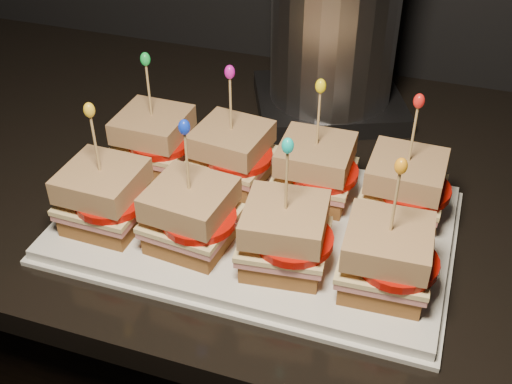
% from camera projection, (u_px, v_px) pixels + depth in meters
% --- Properties ---
extents(platter, '(0.44, 0.27, 0.02)m').
position_uv_depth(platter, '(256.00, 223.00, 0.76)').
color(platter, silver).
rests_on(platter, granite_slab).
extents(platter_rim, '(0.46, 0.29, 0.01)m').
position_uv_depth(platter_rim, '(256.00, 227.00, 0.76)').
color(platter_rim, silver).
rests_on(platter_rim, granite_slab).
extents(sandwich_0_bread_bot, '(0.08, 0.08, 0.02)m').
position_uv_depth(sandwich_0_bread_bot, '(156.00, 157.00, 0.83)').
color(sandwich_0_bread_bot, brown).
rests_on(sandwich_0_bread_bot, platter).
extents(sandwich_0_ham, '(0.09, 0.09, 0.01)m').
position_uv_depth(sandwich_0_ham, '(155.00, 147.00, 0.83)').
color(sandwich_0_ham, '#B86460').
rests_on(sandwich_0_ham, sandwich_0_bread_bot).
extents(sandwich_0_cheese, '(0.09, 0.09, 0.01)m').
position_uv_depth(sandwich_0_cheese, '(155.00, 142.00, 0.82)').
color(sandwich_0_cheese, '#ECD28C').
rests_on(sandwich_0_cheese, sandwich_0_ham).
extents(sandwich_0_tomato, '(0.08, 0.08, 0.01)m').
position_uv_depth(sandwich_0_tomato, '(161.00, 141.00, 0.81)').
color(sandwich_0_tomato, '#AE0E05').
rests_on(sandwich_0_tomato, sandwich_0_cheese).
extents(sandwich_0_bread_top, '(0.08, 0.08, 0.03)m').
position_uv_depth(sandwich_0_bread_top, '(153.00, 125.00, 0.81)').
color(sandwich_0_bread_top, brown).
rests_on(sandwich_0_bread_top, sandwich_0_tomato).
extents(sandwich_0_pick, '(0.00, 0.00, 0.09)m').
position_uv_depth(sandwich_0_pick, '(149.00, 93.00, 0.78)').
color(sandwich_0_pick, tan).
rests_on(sandwich_0_pick, sandwich_0_bread_top).
extents(sandwich_0_frill, '(0.01, 0.01, 0.02)m').
position_uv_depth(sandwich_0_frill, '(145.00, 59.00, 0.75)').
color(sandwich_0_frill, green).
rests_on(sandwich_0_frill, sandwich_0_pick).
extents(sandwich_1_bread_bot, '(0.09, 0.09, 0.02)m').
position_uv_depth(sandwich_1_bread_bot, '(232.00, 172.00, 0.81)').
color(sandwich_1_bread_bot, brown).
rests_on(sandwich_1_bread_bot, platter).
extents(sandwich_1_ham, '(0.10, 0.10, 0.01)m').
position_uv_depth(sandwich_1_ham, '(232.00, 162.00, 0.80)').
color(sandwich_1_ham, '#B86460').
rests_on(sandwich_1_ham, sandwich_1_bread_bot).
extents(sandwich_1_cheese, '(0.10, 0.10, 0.01)m').
position_uv_depth(sandwich_1_cheese, '(232.00, 157.00, 0.79)').
color(sandwich_1_cheese, '#ECD28C').
rests_on(sandwich_1_cheese, sandwich_1_ham).
extents(sandwich_1_tomato, '(0.08, 0.08, 0.01)m').
position_uv_depth(sandwich_1_tomato, '(239.00, 156.00, 0.78)').
color(sandwich_1_tomato, '#AE0E05').
rests_on(sandwich_1_tomato, sandwich_1_cheese).
extents(sandwich_1_bread_top, '(0.09, 0.09, 0.03)m').
position_uv_depth(sandwich_1_bread_top, '(231.00, 139.00, 0.78)').
color(sandwich_1_bread_top, brown).
rests_on(sandwich_1_bread_top, sandwich_1_tomato).
extents(sandwich_1_pick, '(0.00, 0.00, 0.09)m').
position_uv_depth(sandwich_1_pick, '(231.00, 107.00, 0.75)').
color(sandwich_1_pick, tan).
rests_on(sandwich_1_pick, sandwich_1_bread_top).
extents(sandwich_1_frill, '(0.01, 0.01, 0.02)m').
position_uv_depth(sandwich_1_frill, '(230.00, 72.00, 0.73)').
color(sandwich_1_frill, '#C4139C').
rests_on(sandwich_1_frill, sandwich_1_pick).
extents(sandwich_2_bread_bot, '(0.08, 0.08, 0.02)m').
position_uv_depth(sandwich_2_bread_bot, '(314.00, 188.00, 0.78)').
color(sandwich_2_bread_bot, brown).
rests_on(sandwich_2_bread_bot, platter).
extents(sandwich_2_ham, '(0.09, 0.09, 0.01)m').
position_uv_depth(sandwich_2_ham, '(315.00, 177.00, 0.77)').
color(sandwich_2_ham, '#B86460').
rests_on(sandwich_2_ham, sandwich_2_bread_bot).
extents(sandwich_2_cheese, '(0.09, 0.09, 0.01)m').
position_uv_depth(sandwich_2_cheese, '(315.00, 173.00, 0.77)').
color(sandwich_2_cheese, '#ECD28C').
rests_on(sandwich_2_cheese, sandwich_2_ham).
extents(sandwich_2_tomato, '(0.08, 0.08, 0.01)m').
position_uv_depth(sandwich_2_tomato, '(324.00, 172.00, 0.76)').
color(sandwich_2_tomato, '#AE0E05').
rests_on(sandwich_2_tomato, sandwich_2_cheese).
extents(sandwich_2_bread_top, '(0.08, 0.08, 0.03)m').
position_uv_depth(sandwich_2_bread_top, '(316.00, 154.00, 0.75)').
color(sandwich_2_bread_top, brown).
rests_on(sandwich_2_bread_top, sandwich_2_tomato).
extents(sandwich_2_pick, '(0.00, 0.00, 0.09)m').
position_uv_depth(sandwich_2_pick, '(318.00, 122.00, 0.73)').
color(sandwich_2_pick, tan).
rests_on(sandwich_2_pick, sandwich_2_bread_top).
extents(sandwich_2_frill, '(0.01, 0.01, 0.02)m').
position_uv_depth(sandwich_2_frill, '(321.00, 86.00, 0.70)').
color(sandwich_2_frill, yellow).
rests_on(sandwich_2_frill, sandwich_2_pick).
extents(sandwich_3_bread_bot, '(0.08, 0.08, 0.02)m').
position_uv_depth(sandwich_3_bread_bot, '(401.00, 205.00, 0.75)').
color(sandwich_3_bread_bot, brown).
rests_on(sandwich_3_bread_bot, platter).
extents(sandwich_3_ham, '(0.09, 0.09, 0.01)m').
position_uv_depth(sandwich_3_ham, '(403.00, 194.00, 0.74)').
color(sandwich_3_ham, '#B86460').
rests_on(sandwich_3_ham, sandwich_3_bread_bot).
extents(sandwich_3_cheese, '(0.09, 0.09, 0.01)m').
position_uv_depth(sandwich_3_cheese, '(404.00, 189.00, 0.74)').
color(sandwich_3_cheese, '#ECD28C').
rests_on(sandwich_3_cheese, sandwich_3_ham).
extents(sandwich_3_tomato, '(0.08, 0.08, 0.01)m').
position_uv_depth(sandwich_3_tomato, '(415.00, 189.00, 0.73)').
color(sandwich_3_tomato, '#AE0E05').
rests_on(sandwich_3_tomato, sandwich_3_cheese).
extents(sandwich_3_bread_top, '(0.09, 0.09, 0.03)m').
position_uv_depth(sandwich_3_bread_top, '(407.00, 171.00, 0.72)').
color(sandwich_3_bread_top, brown).
rests_on(sandwich_3_bread_top, sandwich_3_tomato).
extents(sandwich_3_pick, '(0.00, 0.00, 0.09)m').
position_uv_depth(sandwich_3_pick, '(413.00, 138.00, 0.70)').
color(sandwich_3_pick, tan).
rests_on(sandwich_3_pick, sandwich_3_bread_top).
extents(sandwich_3_frill, '(0.01, 0.01, 0.02)m').
position_uv_depth(sandwich_3_frill, '(419.00, 101.00, 0.67)').
color(sandwich_3_frill, red).
rests_on(sandwich_3_frill, sandwich_3_pick).
extents(sandwich_4_bread_bot, '(0.08, 0.08, 0.02)m').
position_uv_depth(sandwich_4_bread_bot, '(108.00, 215.00, 0.74)').
color(sandwich_4_bread_bot, brown).
rests_on(sandwich_4_bread_bot, platter).
extents(sandwich_4_ham, '(0.09, 0.09, 0.01)m').
position_uv_depth(sandwich_4_ham, '(106.00, 204.00, 0.73)').
color(sandwich_4_ham, '#B86460').
rests_on(sandwich_4_ham, sandwich_4_bread_bot).
extents(sandwich_4_cheese, '(0.09, 0.09, 0.01)m').
position_uv_depth(sandwich_4_cheese, '(105.00, 199.00, 0.72)').
color(sandwich_4_cheese, '#ECD28C').
rests_on(sandwich_4_cheese, sandwich_4_ham).
extents(sandwich_4_tomato, '(0.08, 0.08, 0.01)m').
position_uv_depth(sandwich_4_tomato, '(111.00, 199.00, 0.71)').
color(sandwich_4_tomato, '#AE0E05').
rests_on(sandwich_4_tomato, sandwich_4_cheese).
extents(sandwich_4_bread_top, '(0.09, 0.09, 0.03)m').
position_uv_depth(sandwich_4_bread_top, '(102.00, 181.00, 0.71)').
color(sandwich_4_bread_top, brown).
rests_on(sandwich_4_bread_top, sandwich_4_tomato).
extents(sandwich_4_pick, '(0.00, 0.00, 0.09)m').
position_uv_depth(sandwich_4_pick, '(96.00, 147.00, 0.68)').
color(sandwich_4_pick, tan).
rests_on(sandwich_4_pick, sandwich_4_bread_top).
extents(sandwich_4_frill, '(0.01, 0.01, 0.02)m').
position_uv_depth(sandwich_4_frill, '(89.00, 110.00, 0.66)').
color(sandwich_4_frill, gold).
rests_on(sandwich_4_frill, sandwich_4_pick).
extents(sandwich_5_bread_bot, '(0.09, 0.09, 0.02)m').
position_uv_depth(sandwich_5_bread_bot, '(193.00, 234.00, 0.71)').
color(sandwich_5_bread_bot, brown).
rests_on(sandwich_5_bread_bot, platter).
extents(sandwich_5_ham, '(0.10, 0.09, 0.01)m').
position_uv_depth(sandwich_5_ham, '(192.00, 223.00, 0.70)').
color(sandwich_5_ham, '#B86460').
rests_on(sandwich_5_ham, sandwich_5_bread_bot).
extents(sandwich_5_cheese, '(0.10, 0.10, 0.01)m').
position_uv_depth(sandwich_5_cheese, '(191.00, 218.00, 0.70)').
color(sandwich_5_cheese, '#ECD28C').
rests_on(sandwich_5_cheese, sandwich_5_ham).
extents(sandwich_5_tomato, '(0.08, 0.08, 0.01)m').
position_uv_depth(sandwich_5_tomato, '(199.00, 218.00, 0.69)').
color(sandwich_5_tomato, '#AE0E05').
rests_on(sandwich_5_tomato, sandwich_5_cheese).
extents(sandwich_5_bread_top, '(0.09, 0.09, 0.03)m').
position_uv_depth(sandwich_5_bread_top, '(190.00, 199.00, 0.68)').
color(sandwich_5_bread_top, brown).
rests_on(sandwich_5_bread_top, sandwich_5_tomato).
extents(sandwich_5_pick, '(0.00, 0.00, 0.09)m').
position_uv_depth(sandwich_5_pick, '(187.00, 165.00, 0.66)').
color(sandwich_5_pick, tan).
rests_on(sandwich_5_pick, sandwich_5_bread_top).
extents(sandwich_5_frill, '(0.01, 0.01, 0.02)m').
position_uv_depth(sandwich_5_frill, '(184.00, 127.00, 0.63)').
color(sandwich_5_frill, '#0F31D4').
rests_on(sandwich_5_frill, sandwich_5_pick).
extents(sandwich_6_bread_bot, '(0.09, 0.09, 0.02)m').
position_uv_depth(sandwich_6_bread_bot, '(284.00, 255.00, 0.68)').
color(sandwich_6_bread_bot, brown).
rests_on(sandwich_6_bread_bot, platter).
extents(sandwich_6_ham, '(0.10, 0.10, 0.01)m').
position_uv_depth(sandwich_6_ham, '(284.00, 244.00, 0.67)').
color(sandwich_6_ham, '#B86460').
rests_on(sandwich_6_ham, sandwich_6_bread_bot).
extents(sandwich_6_cheese, '(0.10, 0.10, 0.01)m').
position_uv_depth(sandwich_6_cheese, '(284.00, 239.00, 0.67)').
color(sandwich_6_cheese, '#ECD28C').
rests_on(sandwich_6_cheese, sandwich_6_ham).
extents(sandwich_6_tomato, '(0.08, 0.08, 0.01)m').
position_uv_depth(sandwich_6_tomato, '(294.00, 239.00, 0.66)').
color(sandwich_6_tomato, '#AE0E05').
rests_on(sandwich_6_tomato, sandwich_6_cheese).
extents(sandwich_6_bread_top, '(0.09, 0.09, 0.03)m').
position_uv_depth(sandwich_6_bread_top, '(285.00, 219.00, 0.65)').
color(sandwich_6_bread_top, brown).
rests_on(sandwich_6_bread_top, sandwich_6_tomato).
extents(sandwich_6_pick, '(0.00, 0.00, 0.09)m').
position_uv_depth(sandwich_6_pick, '(286.00, 184.00, 0.63)').
color(sandwich_6_pick, tan).
rests_on(sandwich_6_pick, sandwich_6_bread_top).
extents(sandwich_6_frill, '(0.01, 0.01, 0.02)m').
position_uv_depth(sandwich_6_frill, '(288.00, 146.00, 0.60)').
color(sandwich_6_frill, '#0DBEB0').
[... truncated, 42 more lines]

